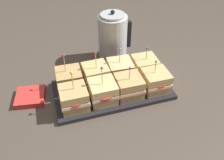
% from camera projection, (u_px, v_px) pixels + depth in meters
% --- Properties ---
extents(ground_plane, '(6.00, 6.00, 0.00)m').
position_uv_depth(ground_plane, '(112.00, 91.00, 1.04)').
color(ground_plane, '#4C4238').
extents(serving_platter, '(0.50, 0.26, 0.02)m').
position_uv_depth(serving_platter, '(112.00, 90.00, 1.04)').
color(serving_platter, '#232328').
rests_on(serving_platter, ground_plane).
extents(sandwich_front_far_left, '(0.11, 0.11, 0.17)m').
position_uv_depth(sandwich_front_far_left, '(74.00, 98.00, 0.92)').
color(sandwich_front_far_left, tan).
rests_on(sandwich_front_far_left, serving_platter).
extents(sandwich_front_center_left, '(0.11, 0.11, 0.17)m').
position_uv_depth(sandwich_front_center_left, '(103.00, 92.00, 0.95)').
color(sandwich_front_center_left, '#DBB77A').
rests_on(sandwich_front_center_left, serving_platter).
extents(sandwich_front_center_right, '(0.11, 0.11, 0.15)m').
position_uv_depth(sandwich_front_center_right, '(129.00, 86.00, 0.97)').
color(sandwich_front_center_right, tan).
rests_on(sandwich_front_center_right, serving_platter).
extents(sandwich_front_far_right, '(0.11, 0.11, 0.15)m').
position_uv_depth(sandwich_front_far_right, '(155.00, 81.00, 1.00)').
color(sandwich_front_far_right, tan).
rests_on(sandwich_front_far_right, serving_platter).
extents(sandwich_back_far_left, '(0.11, 0.11, 0.17)m').
position_uv_depth(sandwich_back_far_left, '(69.00, 80.00, 1.01)').
color(sandwich_back_far_left, tan).
rests_on(sandwich_back_far_left, serving_platter).
extents(sandwich_back_center_left, '(0.11, 0.11, 0.16)m').
position_uv_depth(sandwich_back_center_left, '(96.00, 75.00, 1.03)').
color(sandwich_back_center_left, tan).
rests_on(sandwich_back_center_left, serving_platter).
extents(sandwich_back_center_right, '(0.12, 0.12, 0.16)m').
position_uv_depth(sandwich_back_center_right, '(120.00, 70.00, 1.06)').
color(sandwich_back_center_right, '#DBB77A').
rests_on(sandwich_back_center_right, serving_platter).
extents(sandwich_back_far_right, '(0.11, 0.11, 0.14)m').
position_uv_depth(sandwich_back_far_right, '(145.00, 66.00, 1.09)').
color(sandwich_back_far_right, tan).
rests_on(sandwich_back_far_right, serving_platter).
extents(kettle_steel, '(0.16, 0.14, 0.26)m').
position_uv_depth(kettle_steel, '(113.00, 38.00, 1.17)').
color(kettle_steel, '#B7BABF').
rests_on(kettle_steel, ground_plane).
extents(napkin_stack, '(0.13, 0.13, 0.02)m').
position_uv_depth(napkin_stack, '(30.00, 97.00, 1.00)').
color(napkin_stack, red).
rests_on(napkin_stack, ground_plane).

